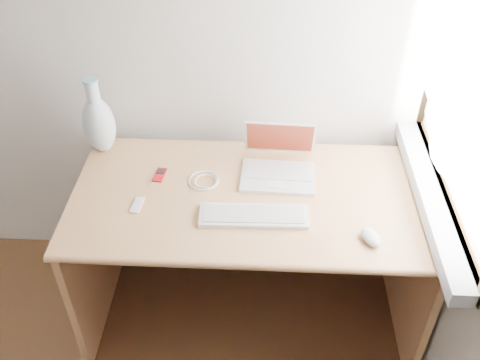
{
  "coord_description": "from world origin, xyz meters",
  "views": [
    {
      "loc": [
        1.06,
        -0.21,
        2.09
      ],
      "look_at": [
        0.98,
        1.35,
        0.8
      ],
      "focal_mm": 40.0,
      "sensor_mm": 36.0,
      "label": 1
    }
  ],
  "objects_px": {
    "laptop": "(278,163)",
    "vase": "(99,123)",
    "desk": "(252,219)",
    "external_keyboard": "(253,216)"
  },
  "relations": [
    {
      "from": "laptop",
      "to": "vase",
      "type": "bearing_deg",
      "value": 173.33
    },
    {
      "from": "desk",
      "to": "vase",
      "type": "relative_size",
      "value": 4.12
    },
    {
      "from": "desk",
      "to": "external_keyboard",
      "type": "relative_size",
      "value": 3.49
    },
    {
      "from": "desk",
      "to": "external_keyboard",
      "type": "xyz_separation_m",
      "value": [
        0.01,
        -0.21,
        0.22
      ]
    },
    {
      "from": "desk",
      "to": "laptop",
      "type": "height_order",
      "value": "laptop"
    },
    {
      "from": "laptop",
      "to": "external_keyboard",
      "type": "bearing_deg",
      "value": -106.05
    },
    {
      "from": "vase",
      "to": "external_keyboard",
      "type": "bearing_deg",
      "value": -30.73
    },
    {
      "from": "laptop",
      "to": "vase",
      "type": "height_order",
      "value": "vase"
    },
    {
      "from": "external_keyboard",
      "to": "vase",
      "type": "relative_size",
      "value": 1.18
    },
    {
      "from": "vase",
      "to": "desk",
      "type": "bearing_deg",
      "value": -15.47
    }
  ]
}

